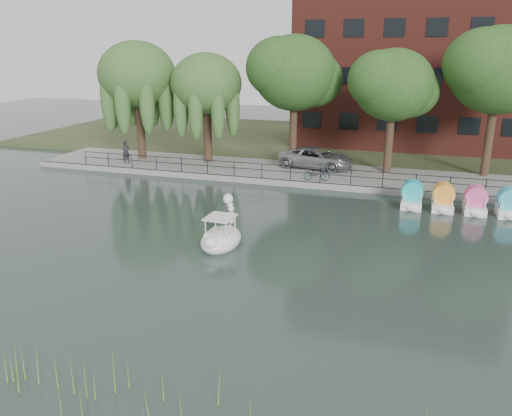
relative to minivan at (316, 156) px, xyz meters
The scene contains 17 objects.
ground_plane 17.31m from the minivan, 93.14° to the right, with size 120.00×120.00×0.00m, color #3A4E45.
promenade 1.89m from the minivan, 127.31° to the right, with size 40.00×6.00×0.40m, color gray.
kerb 4.43m from the minivan, 102.72° to the right, with size 40.00×0.25×0.40m, color gray.
land_strip 12.84m from the minivan, 94.24° to the left, with size 60.00×22.00×0.36m, color #47512D.
railing 4.10m from the minivan, 103.33° to the right, with size 32.00×0.05×1.00m.
apartment_building 16.25m from the minivan, 64.56° to the left, with size 20.00×10.07×18.00m.
willow_left 15.05m from the minivan, behind, with size 5.88×5.88×9.01m.
willow_mid 9.81m from the minivan, behind, with size 5.32×5.32×8.15m.
broadleaf_center 6.16m from the minivan, 158.69° to the left, with size 6.00×6.00×9.25m.
broadleaf_right 7.20m from the minivan, ahead, with size 5.40×5.40×8.32m.
broadleaf_far 13.14m from the minivan, ahead, with size 6.30×6.30×9.71m.
minivan is the anchor object (origin of this frame).
bicycle 3.67m from the minivan, 78.32° to the right, with size 1.72×0.60×1.00m, color gray.
pedestrian 14.42m from the minivan, 168.99° to the right, with size 0.71×0.48×1.98m, color black.
swan_boat 15.43m from the minivan, 95.46° to the right, with size 1.81×2.84×2.29m.
pedal_boat_row 13.63m from the minivan, 28.37° to the right, with size 11.35×1.70×1.40m.
reed_bank 26.77m from the minivan, 87.74° to the right, with size 24.00×2.40×1.20m.
Camera 1 is at (7.54, -18.30, 8.81)m, focal length 35.00 mm.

